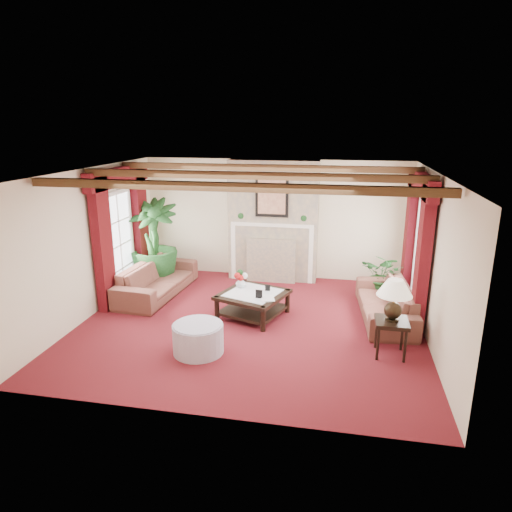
% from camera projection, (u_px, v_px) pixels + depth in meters
% --- Properties ---
extents(floor, '(6.00, 6.00, 0.00)m').
position_uv_depth(floor, '(251.00, 323.00, 8.21)').
color(floor, '#4D0D17').
rests_on(floor, ground).
extents(ceiling, '(6.00, 6.00, 0.00)m').
position_uv_depth(ceiling, '(250.00, 172.00, 7.45)').
color(ceiling, white).
rests_on(ceiling, floor).
extents(back_wall, '(6.00, 0.02, 2.70)m').
position_uv_depth(back_wall, '(274.00, 219.00, 10.42)').
color(back_wall, beige).
rests_on(back_wall, ground).
extents(left_wall, '(0.02, 5.50, 2.70)m').
position_uv_depth(left_wall, '(91.00, 243.00, 8.37)').
color(left_wall, beige).
rests_on(left_wall, ground).
extents(right_wall, '(0.02, 5.50, 2.70)m').
position_uv_depth(right_wall, '(434.00, 261.00, 7.28)').
color(right_wall, beige).
rests_on(right_wall, ground).
extents(ceiling_beams, '(6.00, 3.00, 0.12)m').
position_uv_depth(ceiling_beams, '(250.00, 176.00, 7.46)').
color(ceiling_beams, '#311D0F').
rests_on(ceiling_beams, ceiling).
extents(fireplace, '(2.00, 0.52, 2.70)m').
position_uv_depth(fireplace, '(274.00, 160.00, 9.85)').
color(fireplace, '#9F8866').
rests_on(fireplace, ground).
extents(french_door_left, '(0.10, 1.10, 2.16)m').
position_uv_depth(french_door_left, '(115.00, 193.00, 9.09)').
color(french_door_left, white).
rests_on(french_door_left, ground).
extents(french_door_right, '(0.10, 1.10, 2.16)m').
position_uv_depth(french_door_right, '(427.00, 202.00, 8.01)').
color(french_door_right, white).
rests_on(french_door_right, ground).
extents(curtains_left, '(0.20, 2.40, 2.55)m').
position_uv_depth(curtains_left, '(118.00, 172.00, 8.95)').
color(curtains_left, '#420908').
rests_on(curtains_left, ground).
extents(curtains_right, '(0.20, 2.40, 2.55)m').
position_uv_depth(curtains_right, '(423.00, 178.00, 7.91)').
color(curtains_right, '#420908').
rests_on(curtains_right, ground).
extents(sofa_left, '(2.38, 1.01, 0.89)m').
position_uv_depth(sofa_left, '(157.00, 274.00, 9.49)').
color(sofa_left, '#3C101B').
rests_on(sofa_left, ground).
extents(sofa_right, '(2.25, 0.99, 0.84)m').
position_uv_depth(sofa_right, '(386.00, 296.00, 8.33)').
color(sofa_right, '#3C101B').
rests_on(sofa_right, ground).
extents(potted_palm, '(1.72, 2.26, 1.06)m').
position_uv_depth(potted_palm, '(155.00, 261.00, 10.12)').
color(potted_palm, black).
rests_on(potted_palm, ground).
extents(small_plant, '(1.69, 1.71, 0.75)m').
position_uv_depth(small_plant, '(384.00, 281.00, 9.30)').
color(small_plant, black).
rests_on(small_plant, ground).
extents(coffee_table, '(1.40, 1.40, 0.45)m').
position_uv_depth(coffee_table, '(253.00, 304.00, 8.47)').
color(coffee_table, black).
rests_on(coffee_table, ground).
extents(side_table, '(0.61, 0.61, 0.58)m').
position_uv_depth(side_table, '(390.00, 338.00, 7.02)').
color(side_table, black).
rests_on(side_table, ground).
extents(ottoman, '(0.80, 0.80, 0.46)m').
position_uv_depth(ottoman, '(198.00, 339.00, 7.12)').
color(ottoman, '#938B9E').
rests_on(ottoman, ground).
extents(table_lamp, '(0.53, 0.53, 0.67)m').
position_uv_depth(table_lamp, '(394.00, 300.00, 6.84)').
color(table_lamp, black).
rests_on(table_lamp, side_table).
extents(flower_vase, '(0.35, 0.35, 0.20)m').
position_uv_depth(flower_vase, '(241.00, 283.00, 8.67)').
color(flower_vase, silver).
rests_on(flower_vase, coffee_table).
extents(book, '(0.24, 0.14, 0.32)m').
position_uv_depth(book, '(261.00, 291.00, 8.06)').
color(book, black).
rests_on(book, coffee_table).
extents(photo_frame_a, '(0.13, 0.03, 0.17)m').
position_uv_depth(photo_frame_a, '(259.00, 294.00, 8.12)').
color(photo_frame_a, black).
rests_on(photo_frame_a, coffee_table).
extents(photo_frame_b, '(0.10, 0.03, 0.12)m').
position_uv_depth(photo_frame_b, '(268.00, 288.00, 8.48)').
color(photo_frame_b, black).
rests_on(photo_frame_b, coffee_table).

